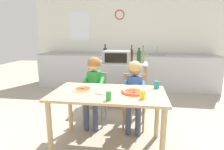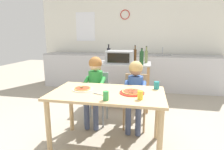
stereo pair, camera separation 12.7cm
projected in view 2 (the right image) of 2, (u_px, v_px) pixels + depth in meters
The scene contains 20 objects.
ground_plane at pixel (122, 109), 3.64m from camera, with size 12.61×12.61×0.00m, color #A89E8C.
back_wall_tiled at pixel (132, 37), 5.23m from camera, with size 5.25×0.14×2.70m.
kitchen_counter at pixel (130, 71), 5.02m from camera, with size 4.73×0.60×1.12m.
kitchen_island_cart at pixel (121, 77), 3.70m from camera, with size 1.12×0.58×0.89m.
toaster_oven at pixel (120, 57), 3.59m from camera, with size 0.51×0.39×0.23m.
bottle_dark_olive_oil at pixel (109, 54), 3.85m from camera, with size 0.07×0.07×0.35m.
bottle_brown_beer at pixel (146, 56), 3.58m from camera, with size 0.06×0.06×0.33m.
bottle_tall_green_wine at pixel (135, 55), 3.78m from camera, with size 0.07×0.07×0.33m.
bottle_slim_sauce at pixel (142, 58), 3.34m from camera, with size 0.08×0.08×0.30m.
dining_table at pixel (107, 100), 2.30m from camera, with size 1.38×0.77×0.74m.
dining_chair_left at pixel (97, 93), 3.06m from camera, with size 0.36×0.36×0.81m.
dining_chair_right at pixel (135, 97), 2.90m from camera, with size 0.36×0.36×0.81m.
child_in_green_shirt at pixel (95, 82), 2.90m from camera, with size 0.32×0.42×1.08m.
child_in_blue_striped_shirt at pixel (135, 86), 2.75m from camera, with size 0.32×0.42×1.03m.
pizza_plate_white at pixel (83, 89), 2.37m from camera, with size 0.26×0.26×0.03m.
pizza_plate_red_rimmed at pixel (132, 92), 2.23m from camera, with size 0.30×0.30×0.03m.
drinking_cup_yellow at pixel (140, 95), 2.01m from camera, with size 0.06×0.06×0.10m, color yellow.
drinking_cup_green at pixel (106, 96), 1.98m from camera, with size 0.06×0.06×0.10m, color green.
drinking_cup_teal at pixel (157, 85), 2.39m from camera, with size 0.07×0.07×0.10m, color teal.
serving_spoon at pixel (98, 94), 2.18m from camera, with size 0.01×0.01×0.14m, color #B7BABF.
Camera 2 is at (0.48, -2.13, 1.42)m, focal length 29.90 mm.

